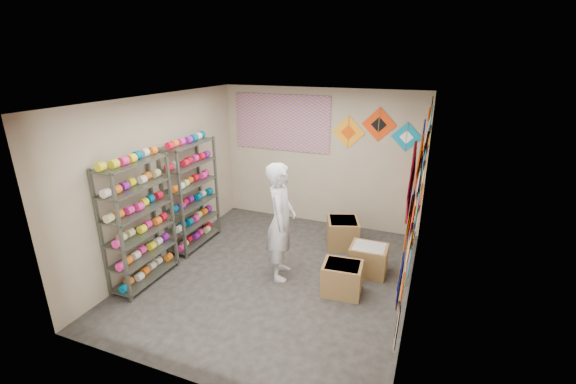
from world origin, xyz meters
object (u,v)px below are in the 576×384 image
at_px(shelf_rack_front, 139,223).
at_px(carton_b, 368,260).
at_px(shelf_rack_back, 191,195).
at_px(shopkeeper, 281,222).
at_px(carton_a, 342,278).
at_px(carton_c, 343,233).

xyz_separation_m(shelf_rack_front, carton_b, (3.12, 1.46, -0.72)).
relative_size(shelf_rack_back, carton_b, 3.38).
bearing_deg(shopkeeper, shelf_rack_front, 99.86).
bearing_deg(carton_a, shelf_rack_front, -169.83).
relative_size(shelf_rack_front, shelf_rack_back, 1.00).
relative_size(shopkeeper, carton_c, 3.10).
xyz_separation_m(carton_b, carton_c, (-0.60, 0.73, 0.03)).
bearing_deg(shelf_rack_back, shopkeeper, -12.21).
bearing_deg(shopkeeper, carton_a, -112.59).
bearing_deg(carton_b, carton_a, -110.96).
bearing_deg(carton_a, shopkeeper, 168.19).
bearing_deg(carton_b, shelf_rack_front, -155.51).
bearing_deg(shelf_rack_front, carton_a, 15.18).
distance_m(carton_a, carton_b, 0.73).
height_order(carton_b, carton_c, carton_c).
distance_m(carton_b, carton_c, 0.95).
bearing_deg(shopkeeper, carton_c, -42.54).
distance_m(shelf_rack_front, carton_c, 3.41).
bearing_deg(shelf_rack_back, carton_b, 2.93).
bearing_deg(shelf_rack_front, carton_b, 25.10).
height_order(shelf_rack_front, shopkeeper, shelf_rack_front).
height_order(shelf_rack_front, shelf_rack_back, same).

